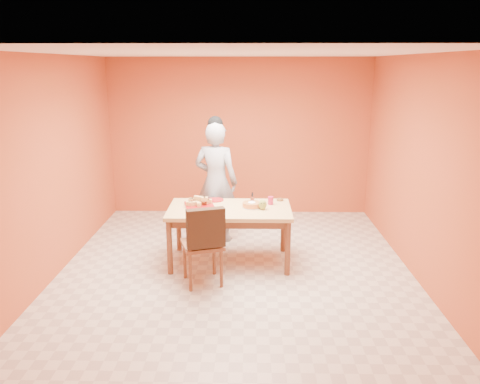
{
  "coord_description": "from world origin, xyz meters",
  "views": [
    {
      "loc": [
        0.17,
        -5.57,
        2.57
      ],
      "look_at": [
        0.05,
        0.3,
        0.97
      ],
      "focal_mm": 35.0,
      "sensor_mm": 36.0,
      "label": 1
    }
  ],
  "objects_px": {
    "pastry_platter": "(199,205)",
    "sponge_cake": "(252,205)",
    "magenta_glass": "(271,201)",
    "dining_chair": "(202,243)",
    "checker_tin": "(280,200)",
    "dining_table": "(230,215)",
    "red_dinner_plate": "(215,200)",
    "person": "(216,182)",
    "egg_ornament": "(263,205)"
  },
  "relations": [
    {
      "from": "person",
      "to": "dining_table",
      "type": "bearing_deg",
      "value": 119.96
    },
    {
      "from": "person",
      "to": "checker_tin",
      "type": "distance_m",
      "value": 1.05
    },
    {
      "from": "person",
      "to": "egg_ornament",
      "type": "height_order",
      "value": "person"
    },
    {
      "from": "red_dinner_plate",
      "to": "person",
      "type": "bearing_deg",
      "value": 92.71
    },
    {
      "from": "checker_tin",
      "to": "pastry_platter",
      "type": "bearing_deg",
      "value": -165.8
    },
    {
      "from": "dining_table",
      "to": "red_dinner_plate",
      "type": "height_order",
      "value": "red_dinner_plate"
    },
    {
      "from": "person",
      "to": "pastry_platter",
      "type": "height_order",
      "value": "person"
    },
    {
      "from": "red_dinner_plate",
      "to": "pastry_platter",
      "type": "bearing_deg",
      "value": -125.53
    },
    {
      "from": "egg_ornament",
      "to": "checker_tin",
      "type": "distance_m",
      "value": 0.48
    },
    {
      "from": "sponge_cake",
      "to": "checker_tin",
      "type": "bearing_deg",
      "value": 40.04
    },
    {
      "from": "sponge_cake",
      "to": "red_dinner_plate",
      "type": "bearing_deg",
      "value": 147.07
    },
    {
      "from": "dining_table",
      "to": "red_dinner_plate",
      "type": "relative_size",
      "value": 7.04
    },
    {
      "from": "person",
      "to": "dining_chair",
      "type": "bearing_deg",
      "value": 101.85
    },
    {
      "from": "dining_table",
      "to": "magenta_glass",
      "type": "bearing_deg",
      "value": 17.44
    },
    {
      "from": "dining_chair",
      "to": "checker_tin",
      "type": "bearing_deg",
      "value": 27.72
    },
    {
      "from": "dining_chair",
      "to": "person",
      "type": "relative_size",
      "value": 0.56
    },
    {
      "from": "person",
      "to": "egg_ornament",
      "type": "bearing_deg",
      "value": 140.65
    },
    {
      "from": "dining_table",
      "to": "sponge_cake",
      "type": "relative_size",
      "value": 6.63
    },
    {
      "from": "dining_table",
      "to": "checker_tin",
      "type": "relative_size",
      "value": 17.7
    },
    {
      "from": "egg_ornament",
      "to": "dining_table",
      "type": "bearing_deg",
      "value": -164.13
    },
    {
      "from": "sponge_cake",
      "to": "dining_table",
      "type": "bearing_deg",
      "value": -175.7
    },
    {
      "from": "egg_ornament",
      "to": "pastry_platter",
      "type": "bearing_deg",
      "value": -165.4
    },
    {
      "from": "red_dinner_plate",
      "to": "checker_tin",
      "type": "distance_m",
      "value": 0.89
    },
    {
      "from": "dining_table",
      "to": "dining_chair",
      "type": "bearing_deg",
      "value": -115.14
    },
    {
      "from": "egg_ornament",
      "to": "red_dinner_plate",
      "type": "bearing_deg",
      "value": 171.48
    },
    {
      "from": "checker_tin",
      "to": "red_dinner_plate",
      "type": "bearing_deg",
      "value": -179.74
    },
    {
      "from": "dining_chair",
      "to": "checker_tin",
      "type": "height_order",
      "value": "dining_chair"
    },
    {
      "from": "red_dinner_plate",
      "to": "magenta_glass",
      "type": "distance_m",
      "value": 0.78
    },
    {
      "from": "red_dinner_plate",
      "to": "sponge_cake",
      "type": "relative_size",
      "value": 0.94
    },
    {
      "from": "dining_table",
      "to": "pastry_platter",
      "type": "height_order",
      "value": "pastry_platter"
    },
    {
      "from": "pastry_platter",
      "to": "dining_chair",
      "type": "bearing_deg",
      "value": -82.08
    },
    {
      "from": "pastry_platter",
      "to": "checker_tin",
      "type": "bearing_deg",
      "value": 14.2
    },
    {
      "from": "dining_chair",
      "to": "red_dinner_plate",
      "type": "xyz_separation_m",
      "value": [
        0.09,
        0.99,
        0.24
      ]
    },
    {
      "from": "red_dinner_plate",
      "to": "checker_tin",
      "type": "relative_size",
      "value": 2.51
    },
    {
      "from": "magenta_glass",
      "to": "checker_tin",
      "type": "height_order",
      "value": "magenta_glass"
    },
    {
      "from": "pastry_platter",
      "to": "magenta_glass",
      "type": "relative_size",
      "value": 3.44
    },
    {
      "from": "dining_chair",
      "to": "egg_ornament",
      "type": "height_order",
      "value": "dining_chair"
    },
    {
      "from": "dining_table",
      "to": "red_dinner_plate",
      "type": "bearing_deg",
      "value": 121.39
    },
    {
      "from": "pastry_platter",
      "to": "sponge_cake",
      "type": "relative_size",
      "value": 1.52
    },
    {
      "from": "pastry_platter",
      "to": "egg_ornament",
      "type": "bearing_deg",
      "value": -9.27
    },
    {
      "from": "person",
      "to": "sponge_cake",
      "type": "relative_size",
      "value": 7.4
    },
    {
      "from": "dining_chair",
      "to": "egg_ornament",
      "type": "bearing_deg",
      "value": 21.01
    },
    {
      "from": "dining_table",
      "to": "dining_chair",
      "type": "height_order",
      "value": "dining_chair"
    },
    {
      "from": "sponge_cake",
      "to": "checker_tin",
      "type": "relative_size",
      "value": 2.67
    },
    {
      "from": "sponge_cake",
      "to": "magenta_glass",
      "type": "height_order",
      "value": "magenta_glass"
    },
    {
      "from": "person",
      "to": "egg_ornament",
      "type": "xyz_separation_m",
      "value": [
        0.66,
        -0.91,
        -0.07
      ]
    },
    {
      "from": "dining_table",
      "to": "sponge_cake",
      "type": "distance_m",
      "value": 0.32
    },
    {
      "from": "person",
      "to": "red_dinner_plate",
      "type": "relative_size",
      "value": 7.85
    },
    {
      "from": "pastry_platter",
      "to": "magenta_glass",
      "type": "distance_m",
      "value": 0.95
    },
    {
      "from": "dining_table",
      "to": "person",
      "type": "height_order",
      "value": "person"
    }
  ]
}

